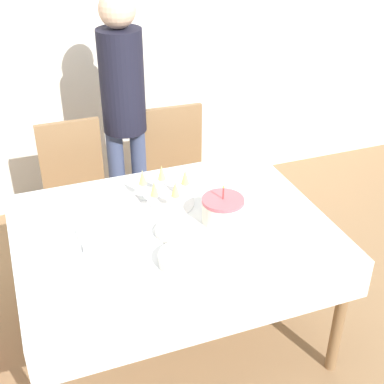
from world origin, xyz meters
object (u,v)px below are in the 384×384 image
dining_chair_far_right (178,172)px  birthday_cake (223,210)px  plate_stack_dessert (177,231)px  dining_chair_far_left (77,190)px  champagne_tray (164,191)px  person_standing (123,100)px  plate_stack_main (185,258)px

dining_chair_far_right → birthday_cake: (-0.09, -0.96, 0.29)m
birthday_cake → plate_stack_dessert: bearing=-175.7°
dining_chair_far_left → champagne_tray: size_ratio=2.80×
birthday_cake → champagne_tray: birthday_cake is taller
dining_chair_far_left → plate_stack_dessert: (0.35, -0.98, 0.24)m
dining_chair_far_right → plate_stack_dessert: 1.07m
person_standing → plate_stack_dessert: bearing=-91.5°
dining_chair_far_right → birthday_cake: size_ratio=4.46×
plate_stack_dessert → person_standing: (0.03, 1.12, 0.27)m
birthday_cake → plate_stack_main: bearing=-139.2°
dining_chair_far_right → champagne_tray: size_ratio=2.80×
champagne_tray → plate_stack_dessert: 0.30m
plate_stack_main → plate_stack_dessert: plate_stack_main is taller
dining_chair_far_right → champagne_tray: 0.82m
champagne_tray → person_standing: 0.85m
plate_stack_dessert → person_standing: 1.15m
dining_chair_far_left → person_standing: size_ratio=0.56×
dining_chair_far_left → birthday_cake: 1.17m
champagne_tray → dining_chair_far_left: bearing=118.4°
dining_chair_far_right → plate_stack_main: bearing=-107.6°
dining_chair_far_left → champagne_tray: (0.37, -0.69, 0.30)m
champagne_tray → plate_stack_main: 0.53m
dining_chair_far_right → person_standing: person_standing is taller
dining_chair_far_left → person_standing: bearing=20.0°
dining_chair_far_left → plate_stack_main: bearing=-75.9°
plate_stack_dessert → person_standing: person_standing is taller
birthday_cake → dining_chair_far_right: bearing=84.6°
dining_chair_far_right → champagne_tray: bearing=-114.7°
champagne_tray → person_standing: person_standing is taller
birthday_cake → dining_chair_far_left: bearing=121.9°
dining_chair_far_left → person_standing: 0.65m
dining_chair_far_left → dining_chair_far_right: same height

